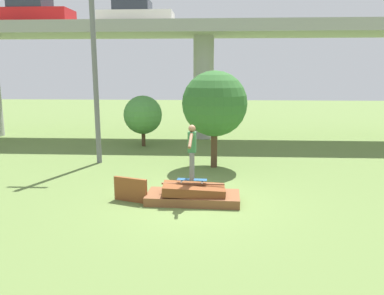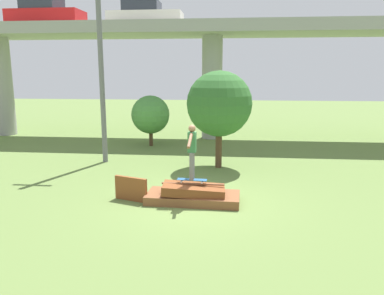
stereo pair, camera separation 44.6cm
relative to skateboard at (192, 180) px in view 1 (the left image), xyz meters
The scene contains 11 objects.
ground_plane 0.63m from the skateboard, 62.73° to the right, with size 80.00×80.00×0.00m, color olive.
scrap_pile 0.43m from the skateboard, 63.74° to the right, with size 2.65×1.19×0.55m.
scrap_plank_loose 1.76m from the skateboard, behind, with size 1.00×0.42×0.69m.
skateboard is the anchor object (origin of this frame).
skater 0.91m from the skateboard, 168.69° to the left, with size 0.23×1.20×1.55m.
highway_overpass 11.58m from the skateboard, 89.84° to the left, with size 44.00×3.89×6.14m.
car_on_overpass_mid 13.03m from the skateboard, 108.66° to the left, with size 4.00×1.70×1.25m.
car_on_overpass_right 15.37m from the skateboard, 130.83° to the left, with size 4.00×1.79×1.51m.
utility_pole 7.01m from the skateboard, 132.22° to the left, with size 1.30×0.20×8.34m.
tree_behind_left 4.41m from the skateboard, 81.07° to the left, with size 2.46×2.46×3.67m.
tree_behind_right 8.56m from the skateboard, 109.69° to the left, with size 1.88×1.88×2.50m.
Camera 1 is at (0.54, -10.05, 3.59)m, focal length 35.00 mm.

